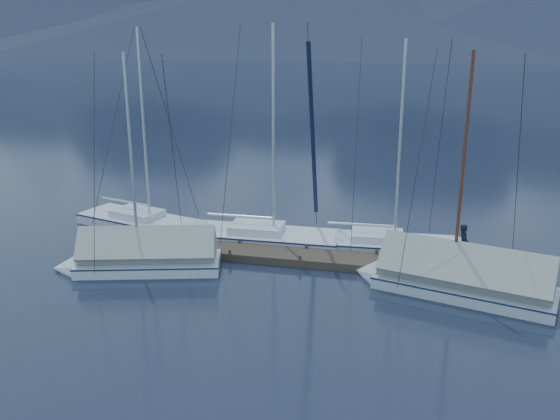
% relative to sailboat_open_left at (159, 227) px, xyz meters
% --- Properties ---
extents(ground, '(1000.00, 1000.00, 0.00)m').
position_rel_sailboat_open_left_xyz_m(ground, '(6.59, -4.40, -0.18)').
color(ground, black).
rests_on(ground, ground).
extents(dock, '(18.00, 1.50, 0.54)m').
position_rel_sailboat_open_left_xyz_m(dock, '(6.59, -2.40, -0.07)').
color(dock, '#382D23').
rests_on(dock, ground).
extents(mooring_posts, '(15.12, 1.52, 0.35)m').
position_rel_sailboat_open_left_xyz_m(mooring_posts, '(6.09, -2.40, 0.17)').
color(mooring_posts, '#382D23').
rests_on(mooring_posts, ground).
extents(sailboat_open_left, '(8.20, 4.31, 10.44)m').
position_rel_sailboat_open_left_xyz_m(sailboat_open_left, '(0.00, 0.00, 0.00)').
color(sailboat_open_left, silver).
rests_on(sailboat_open_left, ground).
extents(sailboat_open_mid, '(8.05, 3.44, 10.59)m').
position_rel_sailboat_open_left_xyz_m(sailboat_open_mid, '(6.42, -0.47, 0.00)').
color(sailboat_open_mid, silver).
rests_on(sailboat_open_mid, ground).
extents(sailboat_open_right, '(7.64, 3.23, 9.95)m').
position_rel_sailboat_open_left_xyz_m(sailboat_open_right, '(11.78, -0.14, -0.01)').
color(sailboat_open_right, silver).
rests_on(sailboat_open_right, ground).
extents(sailboat_covered_near, '(7.77, 4.11, 9.67)m').
position_rel_sailboat_open_left_xyz_m(sailboat_covered_near, '(13.40, -4.07, 0.30)').
color(sailboat_covered_near, silver).
rests_on(sailboat_covered_near, ground).
extents(sailboat_covered_far, '(7.02, 3.72, 9.43)m').
position_rel_sailboat_open_left_xyz_m(sailboat_covered_far, '(1.14, -4.80, 0.28)').
color(sailboat_covered_far, white).
rests_on(sailboat_covered_far, ground).
extents(person, '(0.44, 0.63, 1.65)m').
position_rel_sailboat_open_left_xyz_m(person, '(14.00, -2.01, 0.98)').
color(person, black).
rests_on(person, dock).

